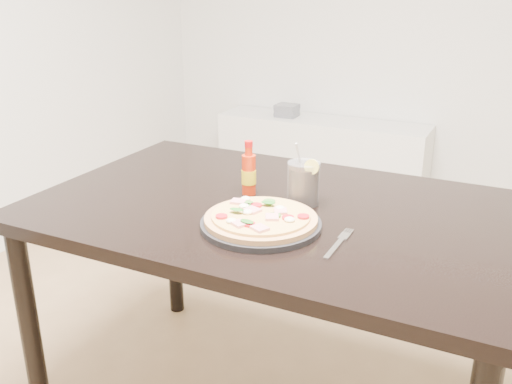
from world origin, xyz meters
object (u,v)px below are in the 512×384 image
at_px(plate, 261,224).
at_px(hot_sauce_bottle, 249,173).
at_px(media_console, 321,156).
at_px(cola_cup, 303,184).
at_px(dining_table, 274,231).
at_px(pizza, 261,218).
at_px(fork, 339,242).

distance_m(plate, hot_sauce_bottle, 0.26).
bearing_deg(media_console, cola_cup, -71.89).
bearing_deg(dining_table, pizza, -78.07).
distance_m(hot_sauce_bottle, media_console, 2.18).
bearing_deg(hot_sauce_bottle, plate, -55.93).
bearing_deg(fork, pizza, 179.18).
distance_m(hot_sauce_bottle, fork, 0.43).
distance_m(pizza, fork, 0.22).
bearing_deg(plate, cola_cup, 80.43).
height_order(hot_sauce_bottle, cola_cup, cola_cup).
xyz_separation_m(fork, media_console, (-0.85, 2.26, -0.50)).
xyz_separation_m(dining_table, hot_sauce_bottle, (-0.11, 0.05, 0.15)).
height_order(pizza, hot_sauce_bottle, hot_sauce_bottle).
relative_size(dining_table, fork, 7.44).
bearing_deg(media_console, dining_table, -74.07).
height_order(dining_table, media_console, dining_table).
relative_size(pizza, media_console, 0.22).
bearing_deg(pizza, hot_sauce_bottle, 123.90).
bearing_deg(plate, pizza, 173.52).
relative_size(dining_table, plate, 4.33).
xyz_separation_m(dining_table, fork, (0.26, -0.17, 0.09)).
bearing_deg(fork, media_console, 110.86).
bearing_deg(fork, plate, 179.21).
xyz_separation_m(plate, cola_cup, (0.04, 0.21, 0.05)).
height_order(plate, fork, plate).
relative_size(fork, media_console, 0.13).
height_order(plate, pizza, pizza).
distance_m(plate, cola_cup, 0.22).
xyz_separation_m(hot_sauce_bottle, media_console, (-0.49, 2.05, -0.57)).
relative_size(cola_cup, media_console, 0.13).
relative_size(plate, cola_cup, 1.74).
distance_m(pizza, media_console, 2.40).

